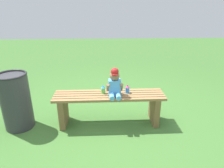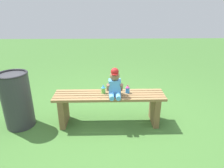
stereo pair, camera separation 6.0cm
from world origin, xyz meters
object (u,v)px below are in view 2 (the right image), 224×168
Objects in this scene: sippy_cup_left at (103,89)px; park_bench at (109,104)px; sippy_cup_right at (128,89)px; trash_bin at (17,100)px; child_figure at (115,84)px.

park_bench is at bearing -27.47° from sippy_cup_left.
sippy_cup_right is (0.36, 0.00, 0.00)m from sippy_cup_left.
sippy_cup_right is at bearing 9.42° from park_bench.
park_bench is 1.33m from trash_bin.
sippy_cup_left is 1.00× the size of sippy_cup_right.
trash_bin reaches higher than park_bench.
child_figure is at bearing -157.12° from sippy_cup_right.
child_figure is at bearing -0.15° from trash_bin.
sippy_cup_left is 1.25m from trash_bin.
sippy_cup_right is 1.60m from trash_bin.
child_figure is at bearing -25.22° from park_bench.
park_bench is 0.24m from sippy_cup_left.
child_figure is at bearing -26.41° from sippy_cup_left.
sippy_cup_left is at bearing 180.00° from sippy_cup_right.
park_bench is at bearing 154.78° from child_figure.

